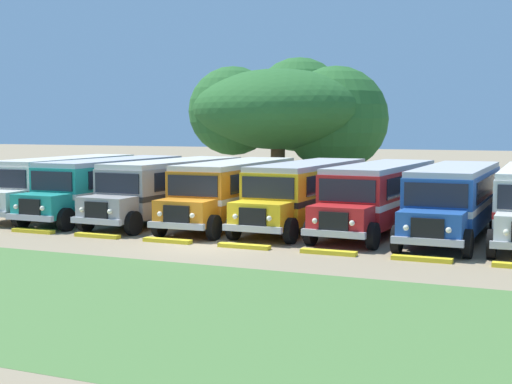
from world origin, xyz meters
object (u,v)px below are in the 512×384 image
parked_bus_slot_6 (455,197)px  broad_shade_tree (289,111)px  parked_bus_slot_0 (64,182)px  parked_bus_slot_4 (307,191)px  parked_bus_slot_2 (172,187)px  parked_bus_slot_3 (235,189)px  parked_bus_slot_1 (110,185)px  parked_bus_slot_5 (380,193)px

parked_bus_slot_6 → broad_shade_tree: broad_shade_tree is taller
parked_bus_slot_0 → parked_bus_slot_6: bearing=87.5°
parked_bus_slot_6 → broad_shade_tree: (-12.06, 12.88, 3.78)m
parked_bus_slot_0 → parked_bus_slot_4: same height
parked_bus_slot_2 → parked_bus_slot_3: size_ratio=1.00×
parked_bus_slot_2 → parked_bus_slot_4: bearing=96.5°
parked_bus_slot_0 → parked_bus_slot_4: bearing=89.3°
parked_bus_slot_1 → parked_bus_slot_5: size_ratio=1.00×
broad_shade_tree → parked_bus_slot_2: bearing=-94.2°
parked_bus_slot_3 → parked_bus_slot_5: same height
parked_bus_slot_1 → broad_shade_tree: (4.32, 13.10, 3.78)m
parked_bus_slot_1 → parked_bus_slot_6: same height
parked_bus_slot_3 → broad_shade_tree: size_ratio=0.92×
parked_bus_slot_0 → parked_bus_slot_6: same height
parked_bus_slot_1 → parked_bus_slot_4: bearing=94.6°
parked_bus_slot_4 → broad_shade_tree: size_ratio=0.91×
parked_bus_slot_1 → broad_shade_tree: 14.30m
parked_bus_slot_2 → parked_bus_slot_5: (9.86, 0.51, 0.00)m
parked_bus_slot_2 → broad_shade_tree: (0.96, 12.94, 3.78)m
parked_bus_slot_0 → parked_bus_slot_2: 6.43m
broad_shade_tree → parked_bus_slot_1: bearing=-108.2°
parked_bus_slot_3 → parked_bus_slot_5: bearing=91.4°
parked_bus_slot_0 → parked_bus_slot_2: bearing=85.9°
parked_bus_slot_5 → parked_bus_slot_4: bearing=-87.7°
parked_bus_slot_2 → parked_bus_slot_4: same height
broad_shade_tree → parked_bus_slot_3: bearing=-80.0°
parked_bus_slot_1 → parked_bus_slot_6: 16.38m
parked_bus_slot_1 → parked_bus_slot_6: (16.38, 0.22, 0.00)m
parked_bus_slot_6 → parked_bus_slot_0: bearing=-90.2°
parked_bus_slot_0 → parked_bus_slot_5: size_ratio=1.00×
parked_bus_slot_2 → parked_bus_slot_3: (3.23, 0.12, 0.00)m
parked_bus_slot_0 → parked_bus_slot_4: 13.01m
parked_bus_slot_5 → broad_shade_tree: broad_shade_tree is taller
parked_bus_slot_0 → parked_bus_slot_6: size_ratio=1.00×
parked_bus_slot_2 → broad_shade_tree: size_ratio=0.92×
parked_bus_slot_1 → parked_bus_slot_3: (6.58, 0.28, 0.00)m
parked_bus_slot_4 → broad_shade_tree: broad_shade_tree is taller
parked_bus_slot_4 → broad_shade_tree: (-5.62, 12.41, 3.78)m
parked_bus_slot_4 → parked_bus_slot_5: 3.28m
parked_bus_slot_0 → parked_bus_slot_3: bearing=87.3°
parked_bus_slot_0 → broad_shade_tree: bearing=147.8°
parked_bus_slot_4 → parked_bus_slot_1: bearing=-84.8°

